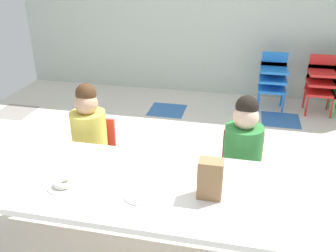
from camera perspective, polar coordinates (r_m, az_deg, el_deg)
ground_plane at (r=2.90m, az=0.94°, el=-12.17°), size 5.30×5.20×0.02m
craft_table at (r=2.14m, az=-5.15°, el=-9.66°), size 1.96×0.76×0.58m
seated_child_near_camera at (r=2.79m, az=-12.10°, el=-0.76°), size 0.32×0.31×0.92m
seated_child_middle_seat at (r=2.57m, az=11.57°, el=-3.13°), size 0.32×0.31×0.92m
kid_chair_blue_stack at (r=4.63m, az=16.01°, el=7.28°), size 0.32×0.30×0.68m
kid_chair_red_stack at (r=4.70m, az=22.71°, el=6.55°), size 0.32×0.30×0.68m
paper_bag_brown at (r=1.94m, az=6.59°, el=-8.16°), size 0.13×0.09×0.22m
paper_plate_near_edge at (r=2.14m, az=-15.88°, el=-8.95°), size 0.18×0.18×0.01m
paper_plate_center_table at (r=2.00m, az=-4.30°, el=-10.68°), size 0.18×0.18×0.01m
donut_powdered_on_plate at (r=2.13m, az=-15.95°, el=-8.48°), size 0.11×0.11×0.03m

